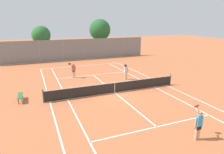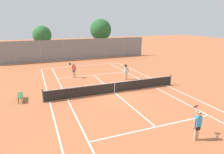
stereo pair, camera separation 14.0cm
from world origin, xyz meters
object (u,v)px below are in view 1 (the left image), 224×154
player_far_right (126,71)px  tree_behind_right (100,30)px  tennis_net (115,87)px  loose_tennis_ball_0 (94,66)px  player_far_left (73,69)px  loose_tennis_ball_2 (105,111)px  courtside_bench (20,96)px  player_near_side (198,124)px  loose_tennis_ball_1 (78,71)px  tree_behind_left (42,36)px

player_far_right → tree_behind_right: size_ratio=0.27×
tennis_net → loose_tennis_ball_0: (1.53, 10.91, -0.48)m
tennis_net → tree_behind_right: tree_behind_right is taller
player_far_left → loose_tennis_ball_2: 9.59m
player_far_left → loose_tennis_ball_0: player_far_left is taller
tennis_net → courtside_bench: size_ratio=8.00×
player_near_side → loose_tennis_ball_0: player_near_side is taller
player_near_side → player_far_left: (-3.51, 14.52, 0.00)m
loose_tennis_ball_1 → player_near_side: bearing=-82.1°
player_far_right → tree_behind_right: 16.85m
tree_behind_left → tree_behind_right: 10.08m
player_far_left → loose_tennis_ball_0: (3.83, 4.68, -0.89)m
player_near_side → player_far_left: size_ratio=1.00×
courtside_bench → tree_behind_left: 20.16m
tennis_net → player_far_right: size_ratio=6.76×
player_far_left → loose_tennis_ball_1: player_far_left is taller
tennis_net → loose_tennis_ball_2: tennis_net is taller
courtside_bench → tree_behind_right: 22.97m
loose_tennis_ball_2 → courtside_bench: (-5.44, 4.41, 0.38)m
player_far_left → loose_tennis_ball_0: 6.11m
loose_tennis_ball_1 → courtside_bench: 10.19m
tennis_net → tree_behind_right: (5.49, 19.51, 4.00)m
player_near_side → courtside_bench: size_ratio=1.18×
tree_behind_left → loose_tennis_ball_2: bearing=-84.5°
tennis_net → loose_tennis_ball_2: size_ratio=181.82×
player_far_left → tree_behind_left: 14.94m
player_far_left → loose_tennis_ball_1: 3.14m
loose_tennis_ball_0 → tree_behind_right: tree_behind_right is taller
loose_tennis_ball_2 → loose_tennis_ball_1: bearing=85.6°
loose_tennis_ball_1 → tree_behind_left: bearing=105.6°
tennis_net → tree_behind_left: bearing=102.2°
loose_tennis_ball_2 → tree_behind_left: bearing=95.5°
tree_behind_right → player_far_left: bearing=-120.4°
courtside_bench → loose_tennis_ball_2: bearing=-39.0°
tennis_net → player_far_right: bearing=50.5°
loose_tennis_ball_2 → courtside_bench: size_ratio=0.04×
tennis_net → tree_behind_left: size_ratio=2.22×
loose_tennis_ball_0 → tree_behind_right: bearing=65.3°
loose_tennis_ball_1 → player_far_right: bearing=-55.7°
player_near_side → tree_behind_left: 29.72m
player_near_side → loose_tennis_ball_0: (0.32, 19.20, -0.89)m
loose_tennis_ball_2 → tree_behind_left: tree_behind_left is taller
tennis_net → tree_behind_left: 21.45m
courtside_bench → player_far_left: bearing=44.1°
loose_tennis_ball_1 → loose_tennis_ball_2: same height
courtside_bench → tree_behind_right: (13.09, 18.42, 4.10)m
player_far_right → tree_behind_right: bearing=80.3°
player_far_right → tree_behind_left: (-7.19, 17.45, 2.81)m
player_near_side → tree_behind_right: size_ratio=0.27×
player_near_side → player_far_right: (1.50, 11.58, 0.00)m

